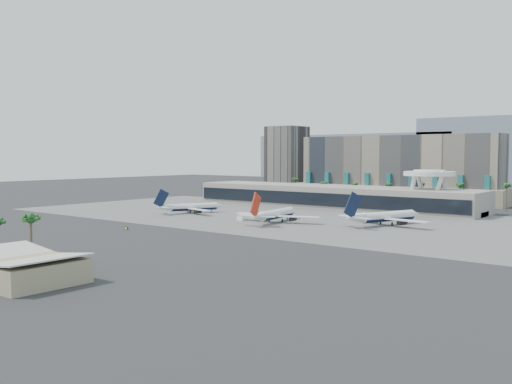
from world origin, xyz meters
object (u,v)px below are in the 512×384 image
Objects in this scene: airliner_right at (385,217)px; service_vehicle_a at (190,209)px; service_vehicle_b at (241,219)px; taxiway_sign at (126,228)px; airliner_centre at (275,214)px; airliner_left at (191,207)px.

airliner_right is 105.96m from service_vehicle_a.
taxiway_sign is (-15.27, -52.19, -0.34)m from service_vehicle_b.
service_vehicle_b is at bearing -176.81° from airliner_centre.
airliner_right is at bearing 15.99° from airliner_centre.
airliner_right is at bearing 33.61° from airliner_left.
airliner_centre is at bearing -135.25° from airliner_right.
airliner_centre is at bearing 19.72° from airliner_left.
airliner_centre is 12.55× the size of service_vehicle_b.
airliner_centre reaches higher than service_vehicle_a.
service_vehicle_b is at bearing 12.48° from airliner_left.
service_vehicle_a is at bearing 160.63° from airliner_centre.
service_vehicle_a is (-63.12, 10.68, -2.47)m from airliner_centre.
airliner_right reaches higher than airliner_centre.
airliner_right reaches higher than service_vehicle_a.
service_vehicle_b is (-58.78, -24.22, -2.92)m from airliner_right.
taxiway_sign is at bearing -129.29° from airliner_centre.
taxiway_sign is (-74.05, -76.41, -3.25)m from airliner_right.
airliner_centre is 1.00× the size of airliner_right.
service_vehicle_b is 54.38m from taxiway_sign.
airliner_left is 0.83× the size of airliner_right.
airliner_left is 8.61m from service_vehicle_a.
airliner_left is 14.96× the size of taxiway_sign.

